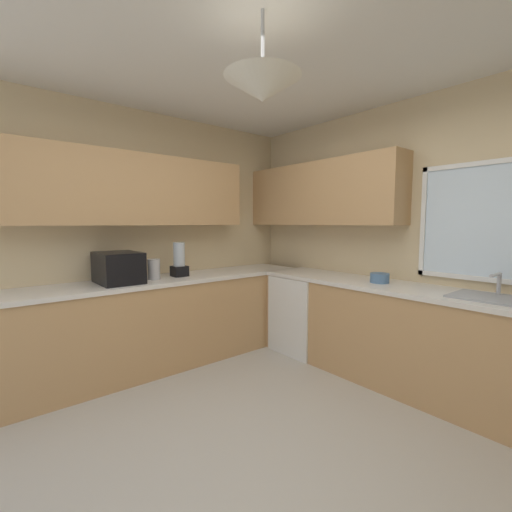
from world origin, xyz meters
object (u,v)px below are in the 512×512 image
Objects in this scene: dishwasher at (305,313)px; blender_appliance at (179,261)px; kettle at (154,269)px; bowl at (380,278)px; microwave at (118,268)px; sink_assembly at (492,297)px.

blender_appliance reaches higher than dishwasher.
bowl is at bearing 45.18° from kettle.
dishwasher is 4.98× the size of bowl.
dishwasher is at bearing 67.32° from kettle.
dishwasher is 1.80× the size of microwave.
blender_appliance is at bearing -141.02° from bowl.
sink_assembly is 3.00× the size of bowl.
microwave is 1.33× the size of blender_appliance.
kettle is at bearing -112.68° from dishwasher.
dishwasher is at bearing -178.82° from sink_assembly.
microwave is 2.77× the size of bowl.
sink_assembly is (2.46, 1.57, -0.09)m from kettle.
dishwasher is 1.05m from bowl.
dishwasher is 2.08m from microwave.
bowl is at bearing 38.98° from blender_appliance.
kettle is 0.57× the size of blender_appliance.
microwave is at bearing -109.43° from dishwasher.
blender_appliance reaches higher than kettle.
blender_appliance is (-0.66, -1.24, 0.64)m from dishwasher.
blender_appliance is at bearing -117.99° from dishwasher.
kettle is at bearing 86.64° from microwave.
bowl is (0.91, 0.03, 0.52)m from dishwasher.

